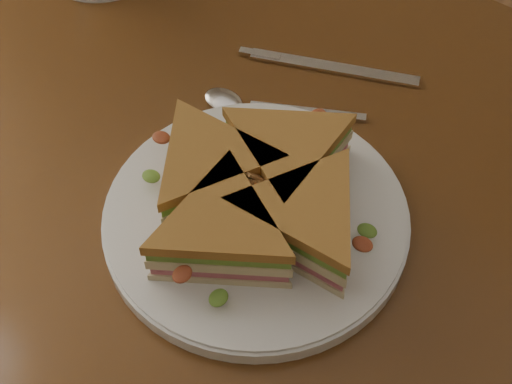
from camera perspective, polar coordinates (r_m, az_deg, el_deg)
table at (r=0.83m, az=0.98°, el=-2.28°), size 1.20×0.80×0.75m
plate at (r=0.70m, az=0.00°, el=-2.11°), size 0.30×0.30×0.02m
sandwich_wedges at (r=0.67m, az=0.00°, el=-0.26°), size 0.27×0.27×0.06m
crisps_mound at (r=0.67m, az=0.00°, el=-0.47°), size 0.09×0.09×0.05m
spoon at (r=0.81m, az=-0.98°, el=7.09°), size 0.17×0.10×0.01m
knife at (r=0.86m, az=5.27°, el=10.00°), size 0.20×0.10×0.00m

